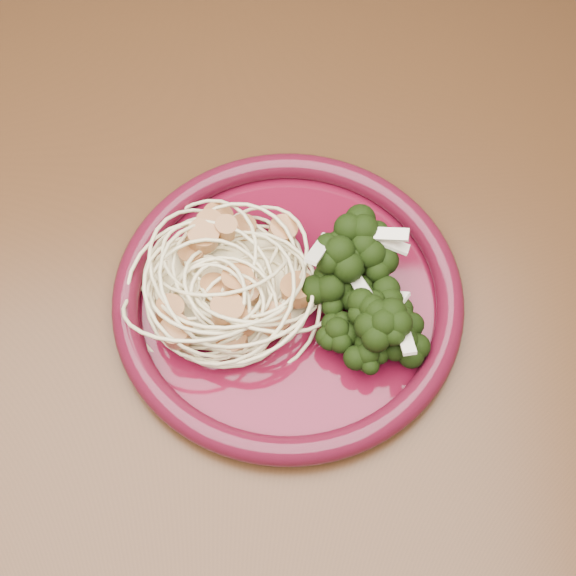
% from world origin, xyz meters
% --- Properties ---
extents(dining_table, '(1.20, 0.80, 0.75)m').
position_xyz_m(dining_table, '(0.00, 0.00, 0.65)').
color(dining_table, '#472814').
rests_on(dining_table, ground).
extents(dinner_plate, '(0.29, 0.29, 0.02)m').
position_xyz_m(dinner_plate, '(0.10, -0.05, 0.76)').
color(dinner_plate, '#4F091A').
rests_on(dinner_plate, dining_table).
extents(spaghetti_pile, '(0.13, 0.12, 0.03)m').
position_xyz_m(spaghetti_pile, '(0.06, -0.04, 0.77)').
color(spaghetti_pile, beige).
rests_on(spaghetti_pile, dinner_plate).
extents(scallop_cluster, '(0.13, 0.13, 0.04)m').
position_xyz_m(scallop_cluster, '(0.06, -0.04, 0.80)').
color(scallop_cluster, '#AC7240').
rests_on(scallop_cluster, spaghetti_pile).
extents(broccoli_pile, '(0.10, 0.14, 0.04)m').
position_xyz_m(broccoli_pile, '(0.15, -0.06, 0.78)').
color(broccoli_pile, black).
rests_on(broccoli_pile, dinner_plate).
extents(onion_garnish, '(0.07, 0.09, 0.05)m').
position_xyz_m(onion_garnish, '(0.15, -0.06, 0.81)').
color(onion_garnish, beige).
rests_on(onion_garnish, broccoli_pile).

